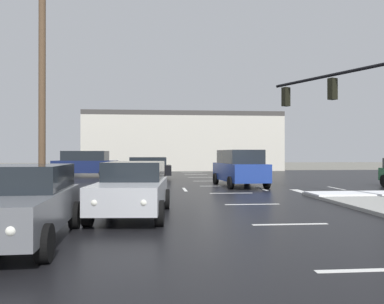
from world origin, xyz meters
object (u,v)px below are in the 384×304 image
at_px(sedan_black, 141,168).
at_px(suv_navy, 85,163).
at_px(sedan_grey, 19,202).
at_px(traffic_signal_mast, 352,104).
at_px(sedan_silver, 133,187).
at_px(utility_pole_mid, 42,81).
at_px(suv_blue, 239,167).

bearing_deg(sedan_black, suv_navy, -42.62).
bearing_deg(sedan_black, sedan_grey, 84.11).
distance_m(traffic_signal_mast, suv_navy, 20.92).
xyz_separation_m(sedan_silver, utility_pole_mid, (-3.95, 4.77, 3.97)).
relative_size(sedan_silver, utility_pole_mid, 0.50).
xyz_separation_m(suv_navy, suv_blue, (10.16, -9.78, 0.00)).
bearing_deg(suv_blue, sedan_black, 40.01).
bearing_deg(sedan_black, utility_pole_mid, 71.28).
bearing_deg(suv_blue, traffic_signal_mast, -152.35).
distance_m(traffic_signal_mast, utility_pole_mid, 12.93).
xyz_separation_m(traffic_signal_mast, sedan_black, (-9.31, 11.43, -3.12)).
xyz_separation_m(traffic_signal_mast, suv_navy, (-13.78, 15.47, -2.88)).
bearing_deg(suv_blue, utility_pole_mid, 114.22).
height_order(traffic_signal_mast, suv_navy, traffic_signal_mast).
relative_size(traffic_signal_mast, suv_blue, 1.20).
distance_m(traffic_signal_mast, sedan_silver, 10.37).
distance_m(sedan_silver, sedan_black, 15.65).
bearing_deg(utility_pole_mid, suv_navy, 93.40).
bearing_deg(traffic_signal_mast, sedan_silver, 89.11).
xyz_separation_m(sedan_silver, suv_blue, (5.33, 9.91, 0.24)).
bearing_deg(sedan_silver, suv_blue, 156.21).
bearing_deg(sedan_black, sedan_silver, 90.85).
distance_m(sedan_silver, suv_blue, 11.25).
height_order(sedan_grey, sedan_black, same).
bearing_deg(sedan_black, suv_blue, 134.31).
xyz_separation_m(traffic_signal_mast, suv_blue, (-3.62, 5.69, -2.88)).
xyz_separation_m(suv_navy, sedan_grey, (2.68, -22.93, -0.24)).
relative_size(suv_blue, utility_pole_mid, 0.54).
distance_m(sedan_grey, utility_pole_mid, 9.12).
distance_m(suv_navy, sedan_black, 6.03).
height_order(sedan_silver, suv_blue, suv_blue).
bearing_deg(traffic_signal_mast, suv_blue, 6.32).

